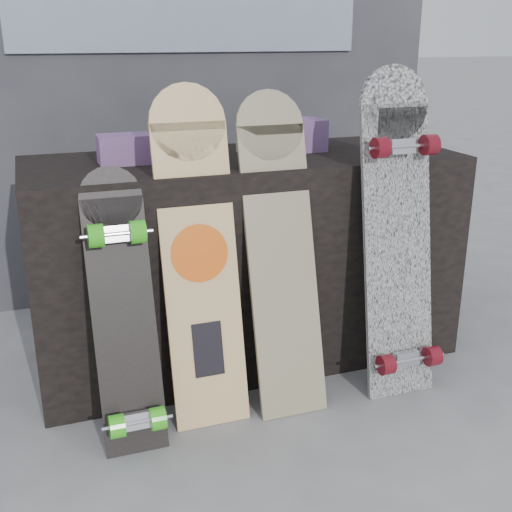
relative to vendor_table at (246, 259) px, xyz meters
name	(u,v)px	position (x,y,z in m)	size (l,w,h in m)	color
ground	(293,415)	(0.00, -0.50, -0.40)	(60.00, 60.00, 0.00)	slate
vendor_table	(246,259)	(0.00, 0.00, 0.00)	(1.60, 0.60, 0.80)	black
booth	(187,62)	(0.00, 0.85, 0.70)	(2.40, 0.22, 2.20)	#35343A
merch_box_purple	(124,149)	(-0.44, 0.01, 0.45)	(0.18, 0.12, 0.10)	#5D3771
merch_box_small	(304,135)	(0.26, 0.05, 0.46)	(0.14, 0.14, 0.12)	#5D3771
merch_box_flat	(268,144)	(0.11, 0.06, 0.43)	(0.22, 0.10, 0.06)	#D1B78C
longboard_geisha	(199,248)	(-0.27, -0.32, 0.17)	(0.25, 0.27, 1.09)	#CDBF8A
longboard_celtic	(280,244)	(0.01, -0.34, 0.16)	(0.24, 0.31, 1.06)	beige
longboard_cascadia	(398,230)	(0.42, -0.40, 0.19)	(0.26, 0.28, 1.14)	silver
skateboard_dark	(123,309)	(-0.53, -0.41, 0.04)	(0.19, 0.32, 0.85)	black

